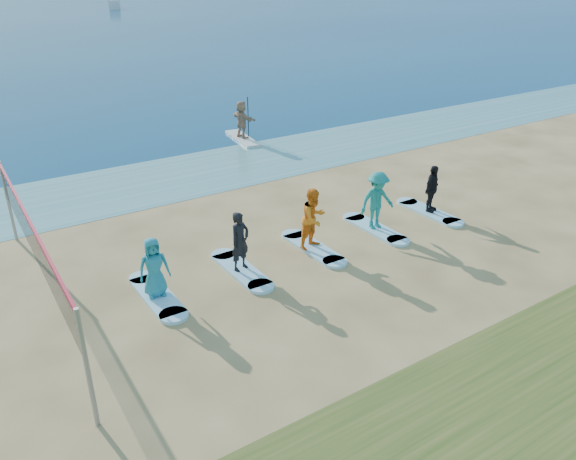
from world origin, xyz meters
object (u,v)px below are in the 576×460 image
paddleboarder (242,119)px  surfboard_2 (313,248)px  boat_offshore_b (115,9)px  student_2 (314,218)px  surfboard_4 (429,212)px  volleyball_net (32,239)px  student_4 (432,189)px  surfboard_1 (241,270)px  student_3 (377,200)px  surfboard_0 (157,296)px  student_1 (240,241)px  paddleboard (242,138)px  surfboard_3 (375,229)px  student_0 (154,267)px

paddleboarder → surfboard_2: (-3.90, -11.22, -0.94)m
boat_offshore_b → student_2: (-27.72, -104.83, 0.99)m
surfboard_2 → surfboard_4: size_ratio=1.00×
volleyball_net → student_4: (12.08, -0.98, -1.02)m
surfboard_1 → student_3: bearing=0.0°
surfboard_1 → surfboard_2: same height
surfboard_0 → surfboard_2: bearing=0.0°
surfboard_0 → surfboard_1: 2.41m
surfboard_4 → volleyball_net: bearing=175.4°
paddleboarder → student_1: paddleboarder is taller
surfboard_4 → surfboard_0: bearing=180.0°
volleyball_net → student_3: bearing=-5.8°
volleyball_net → student_2: volleyball_net is taller
surfboard_2 → surfboard_0: bearing=180.0°
paddleboarder → surfboard_1: paddleboarder is taller
student_3 → student_4: size_ratio=1.16×
volleyball_net → student_1: 5.04m
student_2 → surfboard_4: bearing=-13.5°
surfboard_1 → surfboard_0: bearing=180.0°
volleyball_net → surfboard_1: volleyball_net is taller
paddleboard → surfboard_0: bearing=-119.7°
surfboard_0 → paddleboarder: bearing=52.1°
surfboard_4 → student_1: bearing=180.0°
surfboard_1 → student_4: 7.28m
surfboard_1 → paddleboarder: bearing=60.7°
surfboard_2 → student_4: student_4 is taller
paddleboarder → surfboard_1: 12.91m
volleyball_net → surfboard_3: volleyball_net is taller
surfboard_0 → surfboard_2: (4.82, 0.00, 0.00)m
surfboard_1 → boat_offshore_b: bearing=74.0°
student_4 → surfboard_2: bearing=158.8°
student_0 → surfboard_3: size_ratio=0.71×
student_3 → surfboard_0: bearing=-174.1°
student_1 → volleyball_net: bearing=152.0°
student_0 → student_4: bearing=7.1°
student_3 → paddleboarder: bearing=88.3°
student_2 → student_1: bearing=166.5°
surfboard_0 → student_1: bearing=0.0°
surfboard_0 → student_0: (-0.00, 0.00, 0.82)m
boat_offshore_b → surfboard_2: (-27.72, -104.83, 0.04)m
paddleboard → student_1: 12.90m
paddleboard → surfboard_0: paddleboard is taller
volleyball_net → student_4: volleyball_net is taller
surfboard_0 → student_2: bearing=0.0°
volleyball_net → surfboard_2: (7.26, -0.98, -1.86)m
surfboard_2 → surfboard_4: bearing=0.0°
surfboard_0 → surfboard_2: 4.82m
volleyball_net → surfboard_1: (4.84, -0.98, -1.86)m
boat_offshore_b → student_2: student_2 is taller
surfboard_3 → student_3: 0.96m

